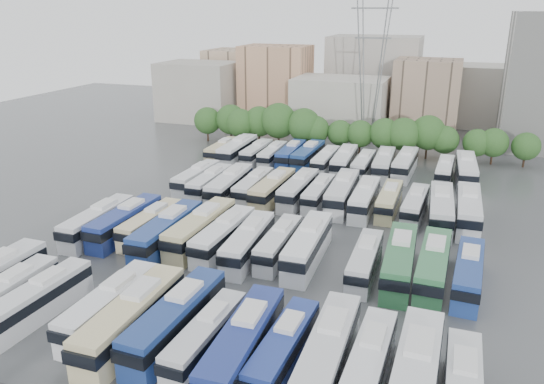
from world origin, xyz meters
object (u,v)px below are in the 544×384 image
(bus_r1_s2, at_px, (151,224))
(bus_r2_s3, at_px, (229,185))
(bus_r1_s7, at_px, (279,243))
(bus_r2_s11, at_px, (415,205))
(bus_r0_s1, at_px, (6,296))
(bus_r2_s9, at_px, (364,199))
(bus_r0_s5, at_px, (132,318))
(bus_r1_s3, at_px, (167,232))
(bus_r0_s11, at_px, (369,365))
(bus_r3_s2, at_px, (257,153))
(bus_r3_s7, at_px, (344,161))
(bus_r3_s8, at_px, (363,165))
(bus_r1_s13, at_px, (468,273))
(bus_r2_s13, at_px, (468,210))
(bus_r3_s9, at_px, (384,164))
(apartment_tower, at_px, (544,83))
(bus_r1_s0, at_px, (98,221))
(bus_r1_s11, at_px, (399,260))
(bus_r2_s6, at_px, (298,189))
(bus_r0_s4, at_px, (110,306))
(bus_r2_s5, at_px, (273,189))
(bus_r3_s6, at_px, (326,160))
(bus_r2_s1, at_px, (197,178))
(electricity_pylon, at_px, (372,51))
(bus_r3_s5, at_px, (308,156))
(bus_r1_s6, at_px, (248,242))
(bus_r3_s12, at_px, (445,171))
(bus_r1_s12, at_px, (433,265))
(bus_r0_s9, at_px, (283,349))
(bus_r1_s1, at_px, (125,222))
(bus_r0_s7, at_px, (206,336))
(bus_r2_s12, at_px, (441,209))
(bus_r1_s8, at_px, (308,245))
(bus_r2_s10, at_px, (389,200))
(bus_r3_s13, at_px, (466,170))
(bus_r2_s2, at_px, (210,183))
(bus_r0_s10, at_px, (328,352))
(bus_r0_s6, at_px, (176,319))
(bus_r3_s0, at_px, (222,150))
(bus_r0_s12, at_px, (415,379))
(bus_r3_s10, at_px, (405,164))
(bus_r3_s3, at_px, (273,155))
(bus_r0_s8, at_px, (243,345))
(bus_r2_s7, at_px, (319,193))
(bus_r2_s8, at_px, (342,192))
(bus_r3_s4, at_px, (291,154))
(bus_r1_s10, at_px, (365,261))
(bus_r0_s2, at_px, (39,299))
(bus_r1_s5, at_px, (224,235))
(bus_r2_s4, at_px, (253,186))

(bus_r1_s2, height_order, bus_r2_s3, bus_r2_s3)
(bus_r1_s7, bearing_deg, bus_r2_s11, 52.27)
(bus_r0_s1, height_order, bus_r2_s9, bus_r2_s9)
(bus_r0_s5, xyz_separation_m, bus_r1_s3, (-6.48, 16.97, -0.02))
(bus_r0_s11, bearing_deg, bus_r3_s2, 120.13)
(bus_r3_s7, xyz_separation_m, bus_r3_s8, (3.36, -0.33, -0.22))
(bus_r1_s13, distance_m, bus_r2_s13, 17.63)
(bus_r3_s9, bearing_deg, apartment_tower, 45.59)
(bus_r1_s0, xyz_separation_m, bus_r1_s2, (6.22, 1.89, -0.15))
(bus_r1_s11, height_order, bus_r2_s6, bus_r1_s11)
(bus_r0_s4, bearing_deg, bus_r2_s5, 85.18)
(bus_r3_s6, bearing_deg, bus_r2_s1, -133.72)
(electricity_pylon, relative_size, bus_r1_s2, 2.96)
(bus_r3_s5, bearing_deg, bus_r1_s6, -82.45)
(bus_r3_s12, bearing_deg, bus_r0_s1, -121.52)
(bus_r1_s12, bearing_deg, bus_r3_s6, 120.83)
(bus_r2_s11, bearing_deg, bus_r3_s9, 113.61)
(bus_r0_s9, bearing_deg, bus_r0_s11, 4.69)
(bus_r1_s13, bearing_deg, bus_r1_s1, -176.84)
(bus_r0_s7, bearing_deg, bus_r2_s12, 66.99)
(bus_r1_s8, bearing_deg, bus_r2_s11, 58.85)
(bus_r2_s10, height_order, bus_r3_s12, bus_r2_s10)
(bus_r2_s13, bearing_deg, bus_r0_s4, -131.45)
(bus_r3_s9, xyz_separation_m, bus_r3_s13, (13.01, 0.31, 0.11))
(bus_r2_s2, bearing_deg, bus_r3_s2, 88.50)
(bus_r0_s10, bearing_deg, bus_r0_s6, 178.86)
(bus_r1_s6, relative_size, bus_r3_s0, 1.11)
(bus_r0_s9, distance_m, bus_r3_s2, 58.60)
(bus_r0_s12, bearing_deg, bus_r3_s2, 122.20)
(bus_r0_s7, bearing_deg, bus_r3_s5, 99.49)
(bus_r3_s6, height_order, bus_r3_s13, bus_r3_s13)
(bus_r1_s11, bearing_deg, bus_r0_s5, -139.21)
(bus_r0_s7, distance_m, bus_r2_s13, 40.95)
(bus_r0_s12, xyz_separation_m, bus_r1_s7, (-16.49, 19.04, -0.39))
(bus_r3_s10, bearing_deg, bus_r1_s11, -82.34)
(bus_r0_s7, relative_size, bus_r3_s3, 1.01)
(bus_r0_s8, bearing_deg, bus_r2_s7, 93.85)
(bus_r2_s8, xyz_separation_m, bus_r2_s10, (6.59, -0.20, -0.32))
(bus_r1_s2, relative_size, bus_r1_s3, 0.85)
(electricity_pylon, xyz_separation_m, bus_r3_s4, (-10.34, -19.06, -16.83))
(bus_r0_s12, distance_m, bus_r1_s10, 19.14)
(bus_r1_s10, xyz_separation_m, bus_r3_s3, (-23.00, 36.47, -0.02))
(bus_r3_s4, bearing_deg, bus_r1_s8, -70.91)
(bus_r0_s12, bearing_deg, bus_r0_s2, -179.33)
(bus_r1_s5, distance_m, bus_r3_s6, 35.36)
(bus_r0_s5, xyz_separation_m, bus_r3_s6, (3.38, 53.66, -0.34))
(bus_r0_s1, relative_size, bus_r1_s8, 0.90)
(bus_r1_s11, relative_size, bus_r2_s1, 1.13)
(bus_r2_s12, bearing_deg, bus_r0_s6, -123.02)
(bus_r2_s2, height_order, bus_r2_s4, bus_r2_s2)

